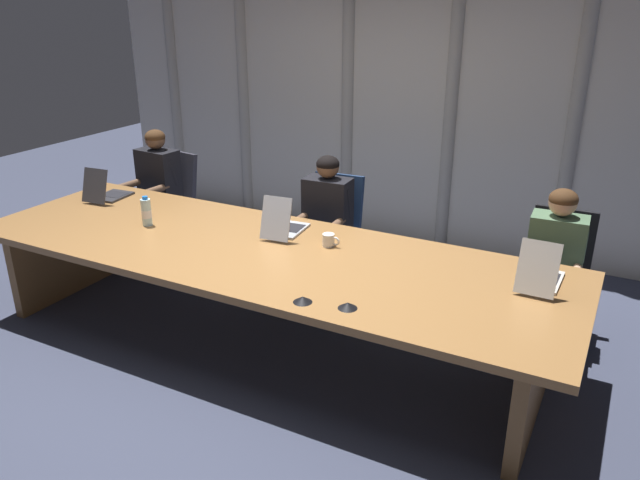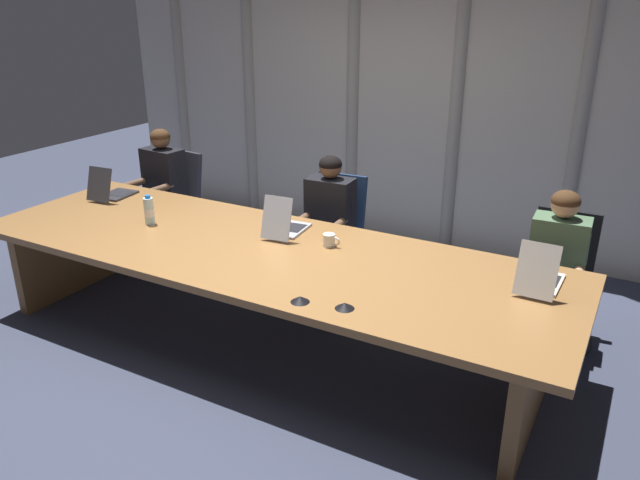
% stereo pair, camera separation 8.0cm
% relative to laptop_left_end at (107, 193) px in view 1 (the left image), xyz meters
% --- Properties ---
extents(ground_plane, '(12.99, 12.99, 0.00)m').
position_rel_laptop_left_end_xyz_m(ground_plane, '(1.72, -0.32, -0.78)').
color(ground_plane, '#383D51').
extents(conference_table, '(4.21, 1.35, 0.72)m').
position_rel_laptop_left_end_xyz_m(conference_table, '(1.72, -0.32, -0.19)').
color(conference_table, olive).
rests_on(conference_table, ground_plane).
extents(curtain_backdrop, '(6.50, 0.17, 3.16)m').
position_rel_laptop_left_end_xyz_m(curtain_backdrop, '(1.73, 2.10, 0.80)').
color(curtain_backdrop, beige).
rests_on(curtain_backdrop, ground_plane).
extents(laptop_left_end, '(0.26, 0.41, 0.29)m').
position_rel_laptop_left_end_xyz_m(laptop_left_end, '(0.00, 0.00, 0.00)').
color(laptop_left_end, '#2D2D33').
rests_on(laptop_left_end, conference_table).
extents(laptop_left_mid, '(0.25, 0.43, 0.31)m').
position_rel_laptop_left_end_xyz_m(laptop_left_mid, '(1.73, -0.00, 0.00)').
color(laptop_left_mid, '#A8ADB7').
rests_on(laptop_left_mid, conference_table).
extents(laptop_center, '(0.23, 0.44, 0.32)m').
position_rel_laptop_left_end_xyz_m(laptop_center, '(3.50, -0.03, 0.00)').
color(laptop_center, beige).
rests_on(laptop_center, conference_table).
extents(office_chair_left_end, '(0.60, 0.61, 0.93)m').
position_rel_laptop_left_end_xyz_m(office_chair_left_end, '(-0.03, 0.75, -0.43)').
color(office_chair_left_end, '#2D2D38').
rests_on(office_chair_left_end, ground_plane).
extents(office_chair_left_mid, '(0.60, 0.60, 0.93)m').
position_rel_laptop_left_end_xyz_m(office_chair_left_mid, '(1.72, 0.75, -0.43)').
color(office_chair_left_mid, navy).
rests_on(office_chair_left_mid, ground_plane).
extents(office_chair_center, '(0.60, 0.60, 0.91)m').
position_rel_laptop_left_end_xyz_m(office_chair_center, '(3.51, 0.75, -0.44)').
color(office_chair_center, black).
rests_on(office_chair_center, ground_plane).
extents(person_left_end, '(0.43, 0.57, 1.18)m').
position_rel_laptop_left_end_xyz_m(person_left_end, '(-0.05, 0.60, -0.11)').
color(person_left_end, black).
rests_on(person_left_end, ground_plane).
extents(person_left_mid, '(0.40, 0.56, 1.15)m').
position_rel_laptop_left_end_xyz_m(person_left_mid, '(1.73, 0.59, -0.13)').
color(person_left_mid, black).
rests_on(person_left_mid, ground_plane).
extents(person_center, '(0.40, 0.56, 1.13)m').
position_rel_laptop_left_end_xyz_m(person_center, '(3.50, 0.59, -0.14)').
color(person_center, '#4C6B4C').
rests_on(person_center, ground_plane).
extents(water_bottle_primary, '(0.07, 0.07, 0.22)m').
position_rel_laptop_left_end_xyz_m(water_bottle_primary, '(0.73, -0.32, 0.05)').
color(water_bottle_primary, silver).
rests_on(water_bottle_primary, conference_table).
extents(coffee_mug_near, '(0.13, 0.08, 0.09)m').
position_rel_laptop_left_end_xyz_m(coffee_mug_near, '(2.12, -0.06, -0.01)').
color(coffee_mug_near, white).
rests_on(coffee_mug_near, conference_table).
extents(conference_mic_left_side, '(0.11, 0.11, 0.03)m').
position_rel_laptop_left_end_xyz_m(conference_mic_left_side, '(2.61, -0.81, -0.04)').
color(conference_mic_left_side, black).
rests_on(conference_mic_left_side, conference_table).
extents(conference_mic_middle, '(0.11, 0.11, 0.03)m').
position_rel_laptop_left_end_xyz_m(conference_mic_middle, '(2.36, -0.86, -0.04)').
color(conference_mic_middle, black).
rests_on(conference_mic_middle, conference_table).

